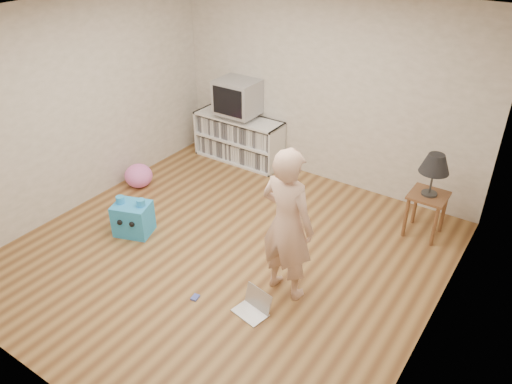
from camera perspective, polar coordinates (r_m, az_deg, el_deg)
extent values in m
plane|color=brown|center=(5.76, -3.43, -7.04)|extent=(4.50, 4.50, 0.00)
cube|color=#B8B0A2|center=(6.85, 7.87, 11.47)|extent=(4.50, 0.02, 2.60)
cube|color=#B8B0A2|center=(3.84, -24.97, -8.06)|extent=(4.50, 0.02, 2.60)
cube|color=#B8B0A2|center=(6.60, -19.79, 9.20)|extent=(0.02, 4.50, 2.60)
cube|color=#B8B0A2|center=(4.25, 21.01, -3.11)|extent=(0.02, 4.50, 2.60)
cube|color=white|center=(4.66, -4.46, 19.20)|extent=(4.50, 4.50, 0.01)
cube|color=white|center=(7.78, -1.05, 6.63)|extent=(1.40, 0.03, 0.70)
cube|color=white|center=(8.02, -5.96, 7.20)|extent=(0.03, 0.45, 0.70)
cube|color=white|center=(7.28, 2.44, 4.83)|extent=(0.03, 0.45, 0.70)
cube|color=white|center=(7.77, -1.91, 3.85)|extent=(1.40, 0.45, 0.03)
cube|color=white|center=(7.63, -1.96, 6.09)|extent=(1.34, 0.45, 0.03)
cube|color=white|center=(7.49, -2.00, 8.42)|extent=(1.40, 0.45, 0.03)
cube|color=silver|center=(7.63, -1.96, 6.09)|extent=(1.26, 0.36, 0.64)
cube|color=gray|center=(7.48, -2.01, 8.78)|extent=(0.45, 0.35, 0.07)
cube|color=#97979C|center=(7.37, -2.05, 10.83)|extent=(0.60, 0.52, 0.50)
cube|color=black|center=(7.18, -3.31, 10.23)|extent=(0.50, 0.01, 0.40)
cylinder|color=brown|center=(6.15, 16.74, -2.80)|extent=(0.04, 0.04, 0.52)
cylinder|color=brown|center=(6.09, 19.73, -3.74)|extent=(0.04, 0.04, 0.52)
cylinder|color=brown|center=(6.43, 17.75, -1.40)|extent=(0.04, 0.04, 0.52)
cylinder|color=brown|center=(6.37, 20.61, -2.28)|extent=(0.04, 0.04, 0.52)
cube|color=brown|center=(6.12, 19.13, -0.38)|extent=(0.42, 0.42, 0.03)
cylinder|color=#333333|center=(6.11, 19.17, -0.16)|extent=(0.18, 0.18, 0.02)
cylinder|color=#333333|center=(6.03, 19.45, 1.25)|extent=(0.02, 0.02, 0.32)
imported|color=beige|center=(4.80, 3.58, -3.73)|extent=(0.63, 0.45, 1.62)
cube|color=silver|center=(5.03, -0.68, -13.65)|extent=(0.36, 0.29, 0.01)
cube|color=silver|center=(5.01, 0.27, -12.10)|extent=(0.33, 0.13, 0.21)
cube|color=black|center=(5.01, 0.27, -12.10)|extent=(0.29, 0.10, 0.17)
cube|color=#4B5BC9|center=(5.22, -6.96, -11.87)|extent=(0.08, 0.10, 0.02)
cube|color=#269BED|center=(6.16, -13.87, -2.97)|extent=(0.51, 0.45, 0.40)
cylinder|color=#269BED|center=(6.09, -15.26, -0.87)|extent=(0.10, 0.10, 0.09)
cylinder|color=#269BED|center=(5.97, -13.03, -1.22)|extent=(0.10, 0.10, 0.09)
sphere|color=black|center=(6.05, -15.30, -3.37)|extent=(0.07, 0.07, 0.07)
sphere|color=black|center=(5.98, -14.00, -3.60)|extent=(0.07, 0.07, 0.07)
ellipsoid|color=#FB70CF|center=(7.16, -13.27, 1.83)|extent=(0.51, 0.51, 0.33)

